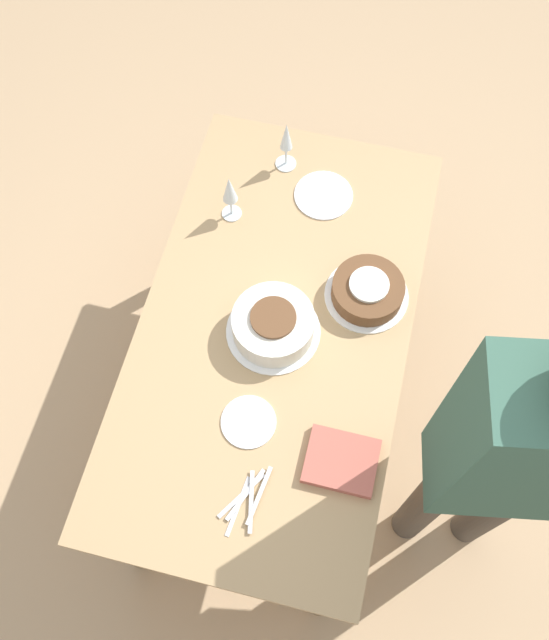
{
  "coord_description": "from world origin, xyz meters",
  "views": [
    {
      "loc": [
        -0.88,
        -0.22,
        2.74
      ],
      "look_at": [
        0.0,
        0.0,
        0.82
      ],
      "focal_mm": 40.0,
      "sensor_mm": 36.0,
      "label": 1
    }
  ],
  "objects_px": {
    "wine_glass_near": "(230,191)",
    "person_cutting": "(518,458)",
    "wine_glass_far": "(286,140)",
    "cake_center_white": "(274,325)",
    "cake_front_chocolate": "(368,291)"
  },
  "relations": [
    {
      "from": "wine_glass_near",
      "to": "person_cutting",
      "type": "bearing_deg",
      "value": -125.81
    },
    {
      "from": "wine_glass_near",
      "to": "wine_glass_far",
      "type": "xyz_separation_m",
      "value": [
        0.24,
        -0.13,
        0.0
      ]
    },
    {
      "from": "wine_glass_near",
      "to": "wine_glass_far",
      "type": "height_order",
      "value": "wine_glass_far"
    },
    {
      "from": "cake_center_white",
      "to": "cake_front_chocolate",
      "type": "bearing_deg",
      "value": -52.92
    },
    {
      "from": "cake_front_chocolate",
      "to": "wine_glass_near",
      "type": "xyz_separation_m",
      "value": [
        0.19,
        0.49,
        0.09
      ]
    },
    {
      "from": "person_cutting",
      "to": "wine_glass_near",
      "type": "bearing_deg",
      "value": -46.21
    },
    {
      "from": "cake_center_white",
      "to": "wine_glass_near",
      "type": "xyz_separation_m",
      "value": [
        0.38,
        0.24,
        0.08
      ]
    },
    {
      "from": "cake_center_white",
      "to": "wine_glass_near",
      "type": "bearing_deg",
      "value": 32.07
    },
    {
      "from": "cake_center_white",
      "to": "wine_glass_near",
      "type": "height_order",
      "value": "wine_glass_near"
    },
    {
      "from": "wine_glass_far",
      "to": "person_cutting",
      "type": "relative_size",
      "value": 0.12
    },
    {
      "from": "wine_glass_far",
      "to": "wine_glass_near",
      "type": "bearing_deg",
      "value": 152.32
    },
    {
      "from": "cake_front_chocolate",
      "to": "person_cutting",
      "type": "height_order",
      "value": "person_cutting"
    },
    {
      "from": "wine_glass_near",
      "to": "wine_glass_far",
      "type": "bearing_deg",
      "value": -27.68
    },
    {
      "from": "cake_center_white",
      "to": "cake_front_chocolate",
      "type": "relative_size",
      "value": 1.1
    },
    {
      "from": "wine_glass_near",
      "to": "person_cutting",
      "type": "relative_size",
      "value": 0.12
    }
  ]
}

